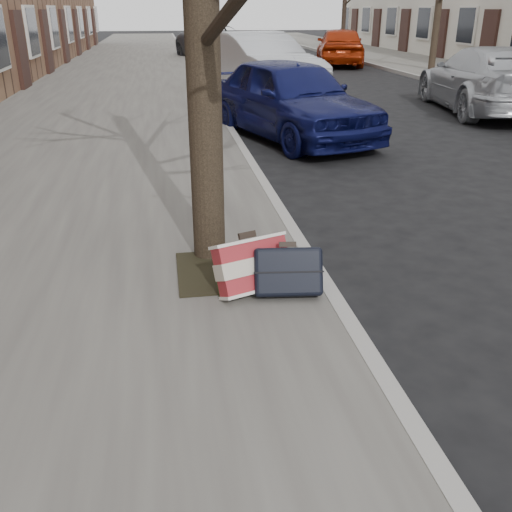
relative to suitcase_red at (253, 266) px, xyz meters
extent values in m
cube|color=slate|center=(-1.84, 14.20, -0.28)|extent=(5.00, 70.00, 0.12)
cube|color=slate|center=(9.66, 14.20, -0.28)|extent=(4.00, 70.00, 0.12)
cube|color=black|center=(-0.14, 0.40, -0.21)|extent=(0.85, 0.85, 0.02)
cube|color=maroon|center=(0.00, 0.00, 0.00)|extent=(0.64, 0.49, 0.44)
cube|color=black|center=(0.26, -0.09, -0.02)|extent=(0.55, 0.36, 0.40)
imported|color=#0D1146|center=(1.62, 6.08, 0.36)|extent=(2.82, 4.39, 1.39)
imported|color=#B2B5BB|center=(1.94, 11.56, 0.45)|extent=(3.07, 5.07, 1.58)
imported|color=#3B3B41|center=(1.94, 22.70, 0.39)|extent=(3.77, 5.71, 1.46)
imported|color=#A5A8AD|center=(6.48, 8.15, 0.37)|extent=(2.75, 5.12, 1.41)
imported|color=#9A2307|center=(6.54, 19.45, 0.41)|extent=(2.72, 4.66, 1.49)
camera|label=1|loc=(-0.60, -3.91, 1.81)|focal=40.00mm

